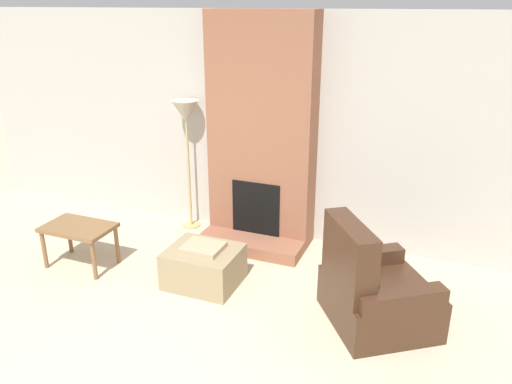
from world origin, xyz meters
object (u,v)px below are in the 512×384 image
armchair (371,294)px  side_table (79,231)px  ottoman (204,266)px  floor_lamp_left (186,118)px

armchair → side_table: armchair is taller
ottoman → armchair: armchair is taller
side_table → floor_lamp_left: bearing=65.5°
ottoman → floor_lamp_left: 1.85m
armchair → ottoman: bearing=53.7°
ottoman → side_table: (-1.39, -0.15, 0.20)m
armchair → side_table: bearing=57.3°
ottoman → side_table: bearing=-173.8°
armchair → floor_lamp_left: (-2.45, 1.22, 1.10)m
ottoman → side_table: 1.41m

